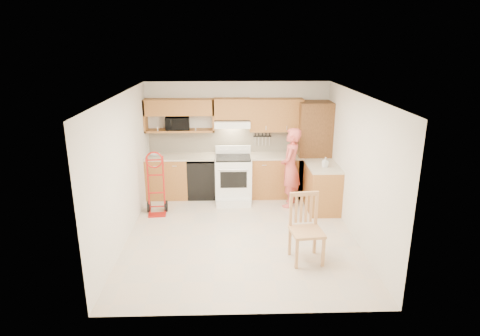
{
  "coord_description": "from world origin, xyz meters",
  "views": [
    {
      "loc": [
        -0.23,
        -6.71,
        3.35
      ],
      "look_at": [
        0.0,
        0.5,
        1.1
      ],
      "focal_mm": 30.85,
      "sensor_mm": 36.0,
      "label": 1
    }
  ],
  "objects_px": {
    "microwave": "(177,123)",
    "range": "(233,175)",
    "person": "(290,168)",
    "hand_truck": "(156,186)",
    "dining_chair": "(307,229)"
  },
  "relations": [
    {
      "from": "person",
      "to": "hand_truck",
      "type": "bearing_deg",
      "value": -62.55
    },
    {
      "from": "microwave",
      "to": "range",
      "type": "xyz_separation_m",
      "value": [
        1.19,
        -0.4,
        -1.06
      ]
    },
    {
      "from": "microwave",
      "to": "range",
      "type": "bearing_deg",
      "value": -21.78
    },
    {
      "from": "microwave",
      "to": "person",
      "type": "distance_m",
      "value": 2.61
    },
    {
      "from": "microwave",
      "to": "range",
      "type": "relative_size",
      "value": 0.45
    },
    {
      "from": "range",
      "to": "microwave",
      "type": "bearing_deg",
      "value": 161.48
    },
    {
      "from": "person",
      "to": "hand_truck",
      "type": "distance_m",
      "value": 2.75
    },
    {
      "from": "range",
      "to": "dining_chair",
      "type": "xyz_separation_m",
      "value": [
        1.1,
        -2.62,
        -0.03
      ]
    },
    {
      "from": "hand_truck",
      "to": "dining_chair",
      "type": "distance_m",
      "value": 3.27
    },
    {
      "from": "microwave",
      "to": "hand_truck",
      "type": "xyz_separation_m",
      "value": [
        -0.35,
        -1.09,
        -1.05
      ]
    },
    {
      "from": "hand_truck",
      "to": "range",
      "type": "bearing_deg",
      "value": 19.25
    },
    {
      "from": "dining_chair",
      "to": "microwave",
      "type": "bearing_deg",
      "value": 120.95
    },
    {
      "from": "person",
      "to": "dining_chair",
      "type": "distance_m",
      "value": 2.3
    },
    {
      "from": "range",
      "to": "person",
      "type": "height_order",
      "value": "person"
    },
    {
      "from": "dining_chair",
      "to": "hand_truck",
      "type": "bearing_deg",
      "value": 137.65
    }
  ]
}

